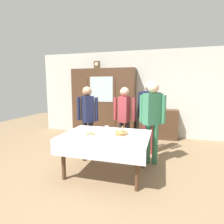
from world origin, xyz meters
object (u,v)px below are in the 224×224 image
at_px(pastry_plate, 91,135).
at_px(person_behind_table_right, 124,114).
at_px(tea_cup_center, 116,131).
at_px(person_behind_table_left, 88,114).
at_px(tea_cup_mid_right, 107,128).
at_px(wall_cabinet, 104,102).
at_px(book_stack, 159,108).
at_px(bread_basket, 121,133).
at_px(person_beside_shelf, 149,110).
at_px(spoon_front_edge, 97,132).
at_px(mantel_clock, 97,65).
at_px(tea_cup_near_right, 128,138).
at_px(tea_cup_near_left, 110,137).
at_px(spoon_far_left, 137,134).
at_px(bookshelf_low, 158,124).
at_px(tea_cup_far_left, 84,131).
at_px(dining_table, 105,140).
at_px(person_by_cabinet, 152,115).
at_px(tea_cup_back_edge, 126,130).

relative_size(pastry_plate, person_behind_table_right, 0.18).
bearing_deg(tea_cup_center, person_behind_table_left, 144.40).
relative_size(tea_cup_center, tea_cup_mid_right, 1.00).
bearing_deg(wall_cabinet, book_stack, 1.66).
bearing_deg(pastry_plate, tea_cup_center, 42.85).
xyz_separation_m(tea_cup_center, bread_basket, (0.15, -0.16, 0.01)).
height_order(book_stack, person_beside_shelf, person_beside_shelf).
bearing_deg(bread_basket, person_behind_table_left, 142.22).
bearing_deg(tea_cup_center, spoon_front_edge, -165.80).
distance_m(mantel_clock, tea_cup_near_right, 3.52).
bearing_deg(book_stack, tea_cup_near_left, -103.97).
xyz_separation_m(tea_cup_mid_right, pastry_plate, (-0.13, -0.53, -0.01)).
bearing_deg(tea_cup_near_left, bread_basket, 60.83).
bearing_deg(tea_cup_center, pastry_plate, -137.15).
relative_size(book_stack, spoon_far_left, 1.91).
relative_size(spoon_front_edge, person_behind_table_right, 0.08).
distance_m(bookshelf_low, spoon_far_left, 2.48).
bearing_deg(tea_cup_far_left, dining_table, -6.09).
height_order(book_stack, spoon_front_edge, book_stack).
bearing_deg(tea_cup_far_left, spoon_far_left, 9.14).
height_order(bookshelf_low, person_by_cabinet, person_by_cabinet).
relative_size(book_stack, bread_basket, 0.95).
distance_m(tea_cup_near_left, person_by_cabinet, 1.13).
bearing_deg(person_beside_shelf, wall_cabinet, 139.76).
distance_m(bread_basket, pastry_plate, 0.55).
distance_m(tea_cup_near_left, tea_cup_mid_right, 0.65).
height_order(bread_basket, spoon_far_left, bread_basket).
relative_size(bread_basket, person_behind_table_right, 0.15).
xyz_separation_m(dining_table, person_beside_shelf, (0.66, 1.27, 0.41)).
bearing_deg(person_beside_shelf, tea_cup_center, -116.66).
bearing_deg(tea_cup_mid_right, book_stack, 66.93).
bearing_deg(dining_table, tea_cup_near_right, -22.66).
bearing_deg(tea_cup_center, tea_cup_mid_right, 140.94).
bearing_deg(person_by_cabinet, dining_table, -137.39).
height_order(mantel_clock, person_behind_table_left, mantel_clock).
bearing_deg(spoon_front_edge, tea_cup_far_left, -157.32).
distance_m(bookshelf_low, tea_cup_center, 2.54).
relative_size(bread_basket, pastry_plate, 0.86).
bearing_deg(person_behind_table_left, spoon_far_left, -26.61).
height_order(tea_cup_mid_right, person_by_cabinet, person_by_cabinet).
bearing_deg(person_by_cabinet, spoon_front_edge, -149.68).
bearing_deg(bread_basket, book_stack, 77.66).
distance_m(tea_cup_near_right, person_by_cabinet, 0.99).
relative_size(mantel_clock, tea_cup_near_left, 1.85).
height_order(mantel_clock, person_by_cabinet, mantel_clock).
relative_size(dining_table, bookshelf_low, 1.37).
xyz_separation_m(tea_cup_near_right, bread_basket, (-0.17, 0.25, 0.01)).
height_order(tea_cup_back_edge, person_by_cabinet, person_by_cabinet).
relative_size(pastry_plate, person_beside_shelf, 0.16).
xyz_separation_m(pastry_plate, spoon_far_left, (0.77, 0.32, -0.01)).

